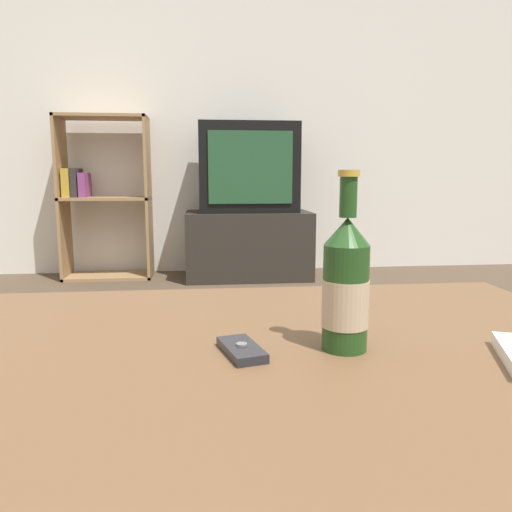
% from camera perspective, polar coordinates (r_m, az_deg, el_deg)
% --- Properties ---
extents(back_wall, '(8.00, 0.05, 2.60)m').
position_cam_1_polar(back_wall, '(3.79, -5.96, 18.15)').
color(back_wall, silver).
rests_on(back_wall, ground_plane).
extents(coffee_table, '(1.37, 0.90, 0.44)m').
position_cam_1_polar(coffee_table, '(0.78, -4.04, -14.67)').
color(coffee_table, brown).
rests_on(coffee_table, ground_plane).
extents(tv_stand, '(0.85, 0.48, 0.46)m').
position_cam_1_polar(tv_stand, '(3.48, -0.91, 1.31)').
color(tv_stand, '#28231E').
rests_on(tv_stand, ground_plane).
extents(television, '(0.66, 0.38, 0.59)m').
position_cam_1_polar(television, '(3.44, -0.92, 10.03)').
color(television, black).
rests_on(television, tv_stand).
extents(bookshelf, '(0.59, 0.30, 1.10)m').
position_cam_1_polar(bookshelf, '(3.60, -17.34, 6.60)').
color(bookshelf, '#99754C').
rests_on(bookshelf, ground_plane).
extents(beer_bottle, '(0.07, 0.07, 0.27)m').
position_cam_1_polar(beer_bottle, '(0.77, 10.22, -3.43)').
color(beer_bottle, '#1E4219').
rests_on(beer_bottle, coffee_table).
extents(cell_phone, '(0.07, 0.11, 0.02)m').
position_cam_1_polar(cell_phone, '(0.76, -1.64, -10.71)').
color(cell_phone, '#232328').
rests_on(cell_phone, coffee_table).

